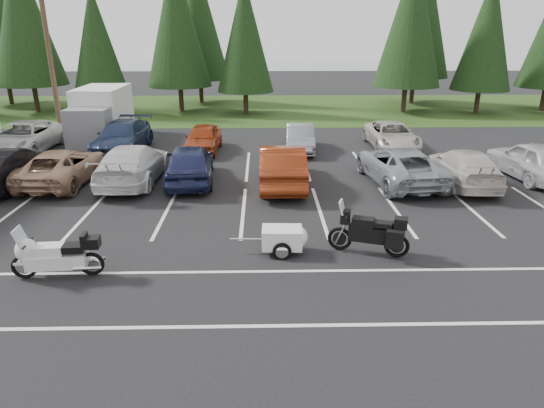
{
  "coord_description": "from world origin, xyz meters",
  "views": [
    {
      "loc": [
        1.17,
        -14.94,
        6.08
      ],
      "look_at": [
        1.48,
        -0.5,
        0.81
      ],
      "focal_mm": 32.0,
      "sensor_mm": 36.0,
      "label": 1
    }
  ],
  "objects_px": {
    "car_near_2": "(63,166)",
    "car_far_0": "(23,138)",
    "car_far_4": "(392,136)",
    "touring_motorcycle": "(56,252)",
    "car_near_6": "(399,165)",
    "car_far_3": "(300,138)",
    "car_near_3": "(133,164)",
    "car_far_1": "(123,137)",
    "car_near_8": "(532,160)",
    "car_far_2": "(203,138)",
    "adventure_motorcycle": "(369,228)",
    "cargo_trailer": "(282,240)",
    "box_truck": "(98,115)",
    "utility_pole": "(50,56)",
    "car_near_1": "(5,167)",
    "car_near_7": "(464,167)",
    "car_near_5": "(282,165)",
    "car_near_4": "(190,163)"
  },
  "relations": [
    {
      "from": "car_near_2",
      "to": "car_far_0",
      "type": "height_order",
      "value": "car_far_0"
    },
    {
      "from": "car_far_4",
      "to": "touring_motorcycle",
      "type": "bearing_deg",
      "value": -131.29
    },
    {
      "from": "car_near_6",
      "to": "car_far_3",
      "type": "bearing_deg",
      "value": -62.66
    },
    {
      "from": "car_near_3",
      "to": "car_far_0",
      "type": "relative_size",
      "value": 0.97
    },
    {
      "from": "car_far_1",
      "to": "car_near_8",
      "type": "bearing_deg",
      "value": -13.1
    },
    {
      "from": "car_far_2",
      "to": "adventure_motorcycle",
      "type": "bearing_deg",
      "value": -61.49
    },
    {
      "from": "car_far_2",
      "to": "cargo_trailer",
      "type": "distance_m",
      "value": 12.7
    },
    {
      "from": "box_truck",
      "to": "car_near_3",
      "type": "xyz_separation_m",
      "value": [
        3.82,
        -7.92,
        -0.66
      ]
    },
    {
      "from": "car_far_2",
      "to": "utility_pole",
      "type": "bearing_deg",
      "value": 167.54
    },
    {
      "from": "box_truck",
      "to": "car_near_1",
      "type": "distance_m",
      "value": 8.55
    },
    {
      "from": "car_near_2",
      "to": "car_near_1",
      "type": "bearing_deg",
      "value": 15.0
    },
    {
      "from": "car_far_0",
      "to": "car_far_4",
      "type": "xyz_separation_m",
      "value": [
        19.2,
        0.52,
        -0.09
      ]
    },
    {
      "from": "touring_motorcycle",
      "to": "car_far_0",
      "type": "bearing_deg",
      "value": 112.6
    },
    {
      "from": "car_near_6",
      "to": "car_far_3",
      "type": "height_order",
      "value": "car_near_6"
    },
    {
      "from": "car_near_7",
      "to": "car_far_3",
      "type": "bearing_deg",
      "value": -39.94
    },
    {
      "from": "car_near_8",
      "to": "car_far_2",
      "type": "xyz_separation_m",
      "value": [
        -14.46,
        5.19,
        -0.12
      ]
    },
    {
      "from": "car_near_3",
      "to": "car_near_5",
      "type": "relative_size",
      "value": 1.07
    },
    {
      "from": "car_near_8",
      "to": "touring_motorcycle",
      "type": "xyz_separation_m",
      "value": [
        -16.69,
        -8.31,
        -0.11
      ]
    },
    {
      "from": "car_near_4",
      "to": "car_far_0",
      "type": "distance_m",
      "value": 10.71
    },
    {
      "from": "car_far_3",
      "to": "car_near_5",
      "type": "bearing_deg",
      "value": -98.78
    },
    {
      "from": "car_near_4",
      "to": "car_far_1",
      "type": "bearing_deg",
      "value": -56.82
    },
    {
      "from": "touring_motorcycle",
      "to": "car_far_1",
      "type": "bearing_deg",
      "value": 93.32
    },
    {
      "from": "box_truck",
      "to": "car_far_0",
      "type": "distance_m",
      "value": 4.13
    },
    {
      "from": "car_near_1",
      "to": "car_far_3",
      "type": "relative_size",
      "value": 1.21
    },
    {
      "from": "cargo_trailer",
      "to": "car_far_1",
      "type": "bearing_deg",
      "value": 124.5
    },
    {
      "from": "car_near_2",
      "to": "car_near_5",
      "type": "bearing_deg",
      "value": 179.31
    },
    {
      "from": "utility_pole",
      "to": "car_near_2",
      "type": "bearing_deg",
      "value": -68.5
    },
    {
      "from": "car_near_3",
      "to": "touring_motorcycle",
      "type": "distance_m",
      "value": 8.24
    },
    {
      "from": "box_truck",
      "to": "car_far_1",
      "type": "bearing_deg",
      "value": -52.86
    },
    {
      "from": "car_near_2",
      "to": "car_far_3",
      "type": "distance_m",
      "value": 11.52
    },
    {
      "from": "car_near_2",
      "to": "car_near_3",
      "type": "bearing_deg",
      "value": -176.05
    },
    {
      "from": "car_near_1",
      "to": "car_far_0",
      "type": "distance_m",
      "value": 6.13
    },
    {
      "from": "car_near_6",
      "to": "cargo_trailer",
      "type": "relative_size",
      "value": 3.25
    },
    {
      "from": "car_near_7",
      "to": "car_far_2",
      "type": "distance_m",
      "value": 12.71
    },
    {
      "from": "car_far_0",
      "to": "car_far_1",
      "type": "xyz_separation_m",
      "value": [
        5.07,
        0.03,
        0.0
      ]
    },
    {
      "from": "car_near_8",
      "to": "car_far_1",
      "type": "xyz_separation_m",
      "value": [
        -18.62,
        5.24,
        -0.04
      ]
    },
    {
      "from": "car_near_7",
      "to": "car_far_4",
      "type": "xyz_separation_m",
      "value": [
        -1.32,
        6.37,
        -0.04
      ]
    },
    {
      "from": "car_near_7",
      "to": "car_far_1",
      "type": "relative_size",
      "value": 0.93
    },
    {
      "from": "utility_pole",
      "to": "car_near_5",
      "type": "distance_m",
      "value": 14.91
    },
    {
      "from": "car_near_4",
      "to": "car_far_3",
      "type": "bearing_deg",
      "value": -137.92
    },
    {
      "from": "box_truck",
      "to": "touring_motorcycle",
      "type": "bearing_deg",
      "value": -76.42
    },
    {
      "from": "car_near_7",
      "to": "car_far_4",
      "type": "bearing_deg",
      "value": -75.22
    },
    {
      "from": "car_far_3",
      "to": "touring_motorcycle",
      "type": "distance_m",
      "value": 15.34
    },
    {
      "from": "box_truck",
      "to": "cargo_trailer",
      "type": "distance_m",
      "value": 17.77
    },
    {
      "from": "car_far_0",
      "to": "adventure_motorcycle",
      "type": "height_order",
      "value": "same"
    },
    {
      "from": "car_near_6",
      "to": "car_far_4",
      "type": "distance_m",
      "value": 6.27
    },
    {
      "from": "car_near_8",
      "to": "car_near_4",
      "type": "bearing_deg",
      "value": -5.06
    },
    {
      "from": "utility_pole",
      "to": "cargo_trailer",
      "type": "relative_size",
      "value": 5.47
    },
    {
      "from": "car_near_7",
      "to": "car_far_0",
      "type": "distance_m",
      "value": 21.34
    },
    {
      "from": "car_near_4",
      "to": "adventure_motorcycle",
      "type": "bearing_deg",
      "value": 125.73
    }
  ]
}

